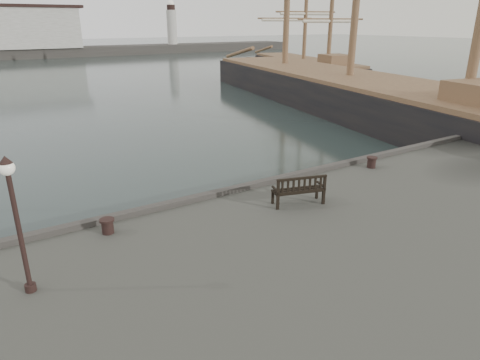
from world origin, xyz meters
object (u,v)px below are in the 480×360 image
(tall_ship_main, at_px, (348,99))
(tall_ship_far, at_px, (303,71))
(bollard_left, at_px, (107,226))
(lamp_post, at_px, (15,208))
(bollard_right, at_px, (372,162))
(bench, at_px, (298,195))

(tall_ship_main, height_order, tall_ship_far, tall_ship_main)
(bollard_left, distance_m, lamp_post, 3.45)
(bollard_right, bearing_deg, bollard_left, 179.90)
(bollard_right, xyz_separation_m, tall_ship_far, (27.00, 35.88, -1.05))
(bollard_left, distance_m, tall_ship_far, 52.17)
(lamp_post, xyz_separation_m, tall_ship_main, (27.89, 17.35, -2.77))
(bollard_right, bearing_deg, tall_ship_main, 46.44)
(bench, relative_size, tall_ship_main, 0.04)
(bench, distance_m, bollard_left, 6.04)
(bollard_left, xyz_separation_m, lamp_post, (-2.27, -1.86, 1.80))
(bollard_right, height_order, lamp_post, lamp_post)
(bollard_right, distance_m, tall_ship_far, 44.92)
(bollard_left, height_order, bollard_right, bollard_right)
(tall_ship_main, relative_size, tall_ship_far, 1.72)
(bench, bearing_deg, tall_ship_main, 57.23)
(bench, height_order, bollard_right, bench)
(tall_ship_main, bearing_deg, bollard_left, -137.75)
(bench, bearing_deg, tall_ship_far, 66.10)
(lamp_post, bearing_deg, tall_ship_far, 43.22)
(tall_ship_main, distance_m, tall_ship_far, 23.78)
(bench, xyz_separation_m, tall_ship_main, (19.72, 16.79, -1.06))
(bollard_left, xyz_separation_m, tall_ship_far, (37.87, 35.86, -1.05))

